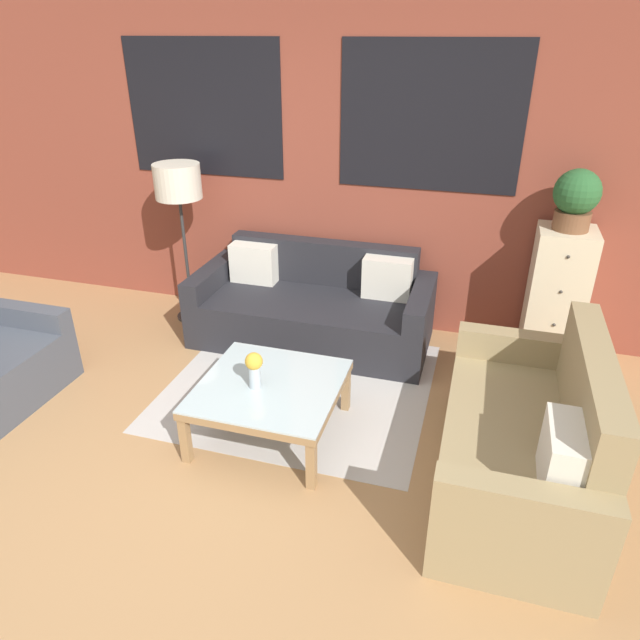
# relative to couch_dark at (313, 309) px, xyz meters

# --- Properties ---
(ground_plane) EXTENTS (16.00, 16.00, 0.00)m
(ground_plane) POSITION_rel_couch_dark_xyz_m (-0.15, -1.95, -0.28)
(ground_plane) COLOR #AD7F51
(wall_back_brick) EXTENTS (8.40, 0.09, 2.80)m
(wall_back_brick) POSITION_rel_couch_dark_xyz_m (-0.15, 0.49, 1.13)
(wall_back_brick) COLOR brown
(wall_back_brick) RESTS_ON ground_plane
(rug) EXTENTS (1.91, 1.76, 0.00)m
(rug) POSITION_rel_couch_dark_xyz_m (0.12, -0.74, -0.28)
(rug) COLOR #BCB7B2
(rug) RESTS_ON ground_plane
(couch_dark) EXTENTS (1.96, 0.88, 0.78)m
(couch_dark) POSITION_rel_couch_dark_xyz_m (0.00, 0.00, 0.00)
(couch_dark) COLOR #232328
(couch_dark) RESTS_ON ground_plane
(settee_vintage) EXTENTS (0.80, 1.61, 0.92)m
(settee_vintage) POSITION_rel_couch_dark_xyz_m (1.68, -1.39, 0.03)
(settee_vintage) COLOR #99845B
(settee_vintage) RESTS_ON ground_plane
(coffee_table) EXTENTS (0.88, 0.88, 0.39)m
(coffee_table) POSITION_rel_couch_dark_xyz_m (0.12, -1.34, 0.05)
(coffee_table) COLOR silver
(coffee_table) RESTS_ON ground_plane
(floor_lamp) EXTENTS (0.39, 0.39, 1.41)m
(floor_lamp) POSITION_rel_couch_dark_xyz_m (-1.21, 0.07, 0.93)
(floor_lamp) COLOR #2D2D2D
(floor_lamp) RESTS_ON ground_plane
(drawer_cabinet) EXTENTS (0.42, 0.43, 1.09)m
(drawer_cabinet) POSITION_rel_couch_dark_xyz_m (1.90, 0.21, 0.27)
(drawer_cabinet) COLOR beige
(drawer_cabinet) RESTS_ON ground_plane
(potted_plant) EXTENTS (0.33, 0.33, 0.44)m
(potted_plant) POSITION_rel_couch_dark_xyz_m (1.90, 0.21, 1.05)
(potted_plant) COLOR brown
(potted_plant) RESTS_ON drawer_cabinet
(flower_vase) EXTENTS (0.11, 0.11, 0.24)m
(flower_vase) POSITION_rel_couch_dark_xyz_m (0.05, -1.39, 0.25)
(flower_vase) COLOR #ADBCC6
(flower_vase) RESTS_ON coffee_table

